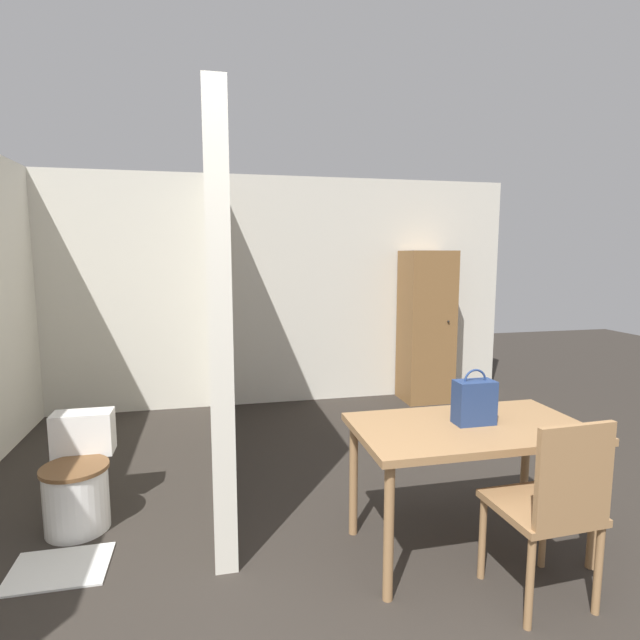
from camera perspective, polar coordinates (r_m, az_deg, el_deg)
The scene contains 8 objects.
wall_back at distance 5.56m, azimuth -6.25°, elevation 3.23°, with size 5.60×0.12×2.50m.
partition_wall at distance 3.98m, azimuth -11.79°, elevation 1.39°, with size 0.12×2.98×2.50m.
dining_table at distance 2.94m, azimuth 16.69°, elevation -12.87°, with size 1.27×0.71×0.73m.
wooden_chair at distance 2.70m, azimuth 24.96°, elevation -18.50°, with size 0.45×0.45×0.94m.
toilet at distance 3.55m, azimuth -25.90°, elevation -16.20°, with size 0.39×0.54×0.66m.
handbag at distance 2.91m, azimuth 17.21°, elevation -8.89°, with size 0.22×0.12×0.31m.
wooden_cabinet at distance 5.77m, azimuth 12.02°, elevation -0.71°, with size 0.53×0.50×1.70m.
bath_mat at distance 3.27m, azimuth -27.62°, elevation -23.85°, with size 0.50×0.38×0.01m.
Camera 1 is at (-0.61, -1.34, 1.67)m, focal length 28.00 mm.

